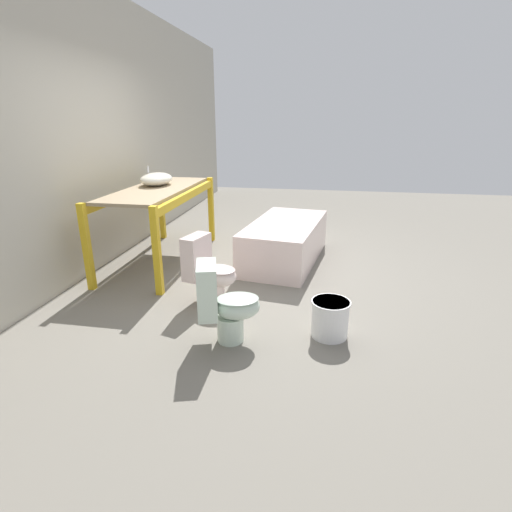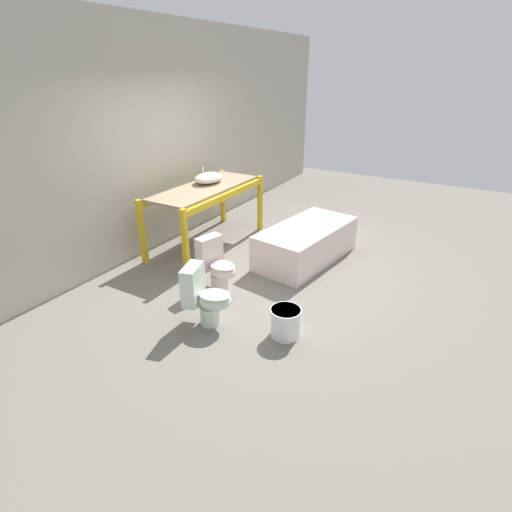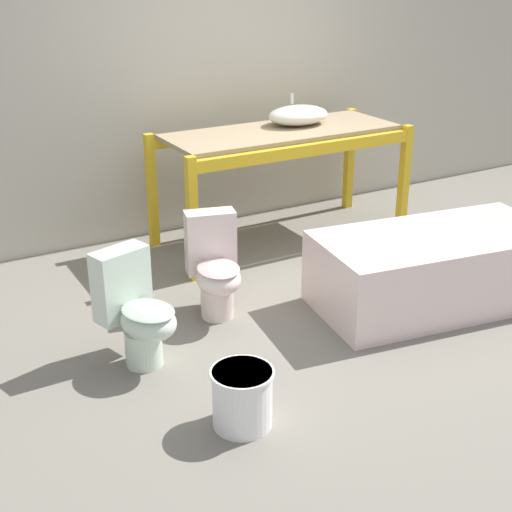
{
  "view_description": "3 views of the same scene",
  "coord_description": "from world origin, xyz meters",
  "px_view_note": "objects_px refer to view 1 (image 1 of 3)",
  "views": [
    {
      "loc": [
        -4.25,
        -0.86,
        1.74
      ],
      "look_at": [
        -0.87,
        -0.26,
        0.55
      ],
      "focal_mm": 28.0,
      "sensor_mm": 36.0,
      "label": 1
    },
    {
      "loc": [
        -4.33,
        -2.41,
        2.53
      ],
      "look_at": [
        -0.79,
        -0.35,
        0.6
      ],
      "focal_mm": 28.0,
      "sensor_mm": 36.0,
      "label": 2
    },
    {
      "loc": [
        -2.66,
        -3.61,
        2.22
      ],
      "look_at": [
        -0.74,
        -0.25,
        0.58
      ],
      "focal_mm": 50.0,
      "sensor_mm": 36.0,
      "label": 3
    }
  ],
  "objects_px": {
    "bathtub_main": "(285,239)",
    "toilet_near": "(209,271)",
    "sink_basin": "(156,179)",
    "bucket_white": "(330,318)",
    "toilet_far": "(225,304)"
  },
  "relations": [
    {
      "from": "bathtub_main",
      "to": "toilet_near",
      "type": "bearing_deg",
      "value": 164.78
    },
    {
      "from": "sink_basin",
      "to": "bathtub_main",
      "type": "height_order",
      "value": "sink_basin"
    },
    {
      "from": "bathtub_main",
      "to": "toilet_near",
      "type": "distance_m",
      "value": 1.49
    },
    {
      "from": "sink_basin",
      "to": "bucket_white",
      "type": "distance_m",
      "value": 2.93
    },
    {
      "from": "sink_basin",
      "to": "bathtub_main",
      "type": "relative_size",
      "value": 0.3
    },
    {
      "from": "bucket_white",
      "to": "bathtub_main",
      "type": "bearing_deg",
      "value": 17.53
    },
    {
      "from": "bathtub_main",
      "to": "toilet_far",
      "type": "relative_size",
      "value": 2.55
    },
    {
      "from": "toilet_near",
      "to": "bucket_white",
      "type": "xyz_separation_m",
      "value": [
        -0.44,
        -1.17,
        -0.17
      ]
    },
    {
      "from": "sink_basin",
      "to": "toilet_far",
      "type": "xyz_separation_m",
      "value": [
        -1.97,
        -1.37,
        -0.68
      ]
    },
    {
      "from": "sink_basin",
      "to": "toilet_near",
      "type": "bearing_deg",
      "value": -141.31
    },
    {
      "from": "sink_basin",
      "to": "bucket_white",
      "type": "relative_size",
      "value": 1.62
    },
    {
      "from": "toilet_near",
      "to": "toilet_far",
      "type": "bearing_deg",
      "value": -139.08
    },
    {
      "from": "toilet_near",
      "to": "toilet_far",
      "type": "distance_m",
      "value": 0.74
    },
    {
      "from": "sink_basin",
      "to": "toilet_near",
      "type": "distance_m",
      "value": 1.8
    },
    {
      "from": "toilet_far",
      "to": "sink_basin",
      "type": "bearing_deg",
      "value": 18.32
    }
  ]
}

